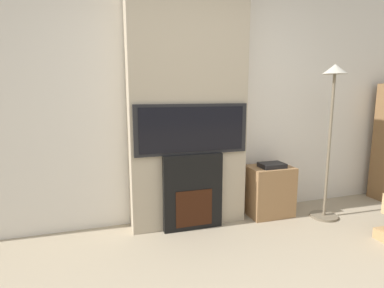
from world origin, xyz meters
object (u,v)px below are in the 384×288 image
media_stand (269,190)px  television (192,129)px  fireplace (192,192)px  floor_lamp (332,115)px

media_stand → television: bearing=-176.2°
television → media_stand: 1.19m
fireplace → media_stand: fireplace is taller
television → media_stand: television is taller
television → media_stand: bearing=3.8°
floor_lamp → media_stand: 1.05m
floor_lamp → media_stand: (-0.55, 0.26, -0.85)m
fireplace → media_stand: 0.94m
fireplace → floor_lamp: 1.68m
media_stand → fireplace: bearing=-176.4°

